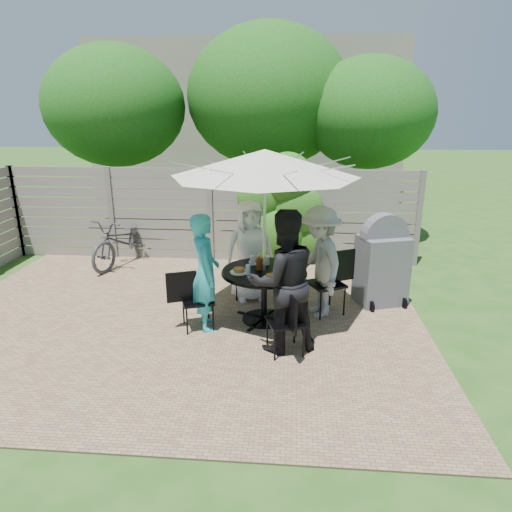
# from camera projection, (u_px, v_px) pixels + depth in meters

# --- Properties ---
(backyard_envelope) EXTENTS (60.00, 60.00, 5.00)m
(backyard_envelope) POSITION_uv_depth(u_px,v_px,m) (250.00, 118.00, 15.35)
(backyard_envelope) COLOR #275019
(backyard_envelope) RESTS_ON ground
(patio_table) EXTENTS (1.51, 1.51, 0.77)m
(patio_table) POSITION_uv_depth(u_px,v_px,m) (264.00, 286.00, 6.44)
(patio_table) COLOR black
(patio_table) RESTS_ON ground
(umbrella) EXTENTS (3.20, 3.20, 2.43)m
(umbrella) POSITION_uv_depth(u_px,v_px,m) (265.00, 163.00, 5.91)
(umbrella) COLOR silver
(umbrella) RESTS_ON ground
(chair_back) EXTENTS (0.58, 0.76, 1.00)m
(chair_back) POSITION_uv_depth(u_px,v_px,m) (248.00, 278.00, 7.40)
(chair_back) COLOR black
(chair_back) RESTS_ON ground
(person_back) EXTENTS (0.91, 0.74, 1.60)m
(person_back) POSITION_uv_depth(u_px,v_px,m) (250.00, 251.00, 7.12)
(person_back) COLOR white
(person_back) RESTS_ON ground
(chair_left) EXTENTS (0.66, 0.53, 0.86)m
(chair_left) POSITION_uv_depth(u_px,v_px,m) (197.00, 311.00, 6.29)
(chair_left) COLOR black
(chair_left) RESTS_ON ground
(person_left) EXTENTS (0.57, 0.69, 1.63)m
(person_left) POSITION_uv_depth(u_px,v_px,m) (205.00, 273.00, 6.15)
(person_left) COLOR #2AA9B8
(person_left) RESTS_ON ground
(chair_front) EXTENTS (0.53, 0.67, 0.87)m
(chair_front) POSITION_uv_depth(u_px,v_px,m) (285.00, 335.00, 5.63)
(chair_front) COLOR black
(chair_front) RESTS_ON ground
(person_front) EXTENTS (1.06, 0.95, 1.82)m
(person_front) POSITION_uv_depth(u_px,v_px,m) (283.00, 282.00, 5.56)
(person_front) COLOR black
(person_front) RESTS_ON ground
(chair_right) EXTENTS (0.73, 0.62, 0.96)m
(chair_right) POSITION_uv_depth(u_px,v_px,m) (327.00, 295.00, 6.75)
(chair_right) COLOR black
(chair_right) RESTS_ON ground
(person_right) EXTENTS (0.93, 1.20, 1.64)m
(person_right) POSITION_uv_depth(u_px,v_px,m) (320.00, 262.00, 6.55)
(person_right) COLOR #A09F9C
(person_right) RESTS_ON ground
(plate_back) EXTENTS (0.26, 0.26, 0.06)m
(plate_back) POSITION_uv_depth(u_px,v_px,m) (258.00, 261.00, 6.69)
(plate_back) COLOR white
(plate_back) RESTS_ON patio_table
(plate_left) EXTENTS (0.26, 0.26, 0.06)m
(plate_left) POSITION_uv_depth(u_px,v_px,m) (239.00, 271.00, 6.27)
(plate_left) COLOR white
(plate_left) RESTS_ON patio_table
(plate_front) EXTENTS (0.26, 0.26, 0.06)m
(plate_front) POSITION_uv_depth(u_px,v_px,m) (272.00, 277.00, 6.02)
(plate_front) COLOR white
(plate_front) RESTS_ON patio_table
(plate_right) EXTENTS (0.26, 0.26, 0.06)m
(plate_right) POSITION_uv_depth(u_px,v_px,m) (289.00, 266.00, 6.44)
(plate_right) COLOR white
(plate_right) RESTS_ON patio_table
(plate_extra) EXTENTS (0.24, 0.24, 0.06)m
(plate_extra) POSITION_uv_depth(u_px,v_px,m) (283.00, 275.00, 6.12)
(plate_extra) COLOR white
(plate_extra) RESTS_ON patio_table
(glass_back) EXTENTS (0.07, 0.07, 0.14)m
(glass_back) POSITION_uv_depth(u_px,v_px,m) (252.00, 260.00, 6.55)
(glass_back) COLOR silver
(glass_back) RESTS_ON patio_table
(glass_left) EXTENTS (0.07, 0.07, 0.14)m
(glass_left) POSITION_uv_depth(u_px,v_px,m) (248.00, 270.00, 6.18)
(glass_left) COLOR silver
(glass_left) RESTS_ON patio_table
(glass_right) EXTENTS (0.07, 0.07, 0.14)m
(glass_right) POSITION_uv_depth(u_px,v_px,m) (280.00, 262.00, 6.50)
(glass_right) COLOR silver
(glass_right) RESTS_ON patio_table
(syrup_jug) EXTENTS (0.09, 0.09, 0.16)m
(syrup_jug) POSITION_uv_depth(u_px,v_px,m) (259.00, 264.00, 6.37)
(syrup_jug) COLOR #59280C
(syrup_jug) RESTS_ON patio_table
(coffee_cup) EXTENTS (0.08, 0.08, 0.12)m
(coffee_cup) POSITION_uv_depth(u_px,v_px,m) (267.00, 261.00, 6.57)
(coffee_cup) COLOR #C6B293
(coffee_cup) RESTS_ON patio_table
(bicycle) EXTENTS (1.17, 1.94, 0.96)m
(bicycle) POSITION_uv_depth(u_px,v_px,m) (125.00, 241.00, 8.85)
(bicycle) COLOR #333338
(bicycle) RESTS_ON ground
(bbq_grill) EXTENTS (0.84, 0.73, 1.44)m
(bbq_grill) POSITION_uv_depth(u_px,v_px,m) (382.00, 264.00, 6.99)
(bbq_grill) COLOR #5B5B60
(bbq_grill) RESTS_ON ground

